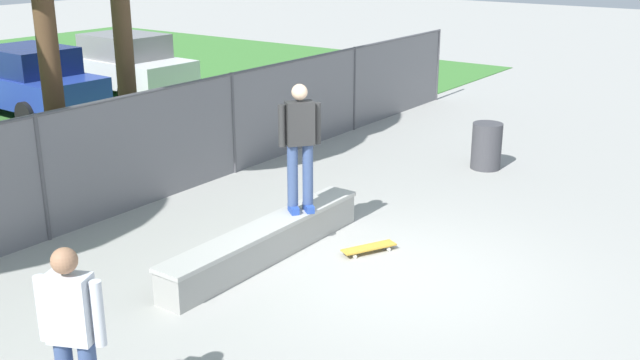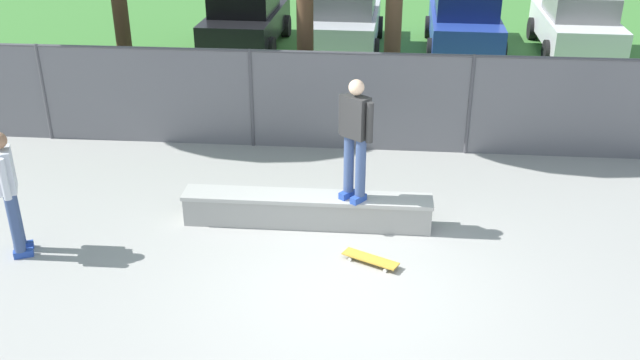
% 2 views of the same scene
% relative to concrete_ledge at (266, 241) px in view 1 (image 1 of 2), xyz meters
% --- Properties ---
extents(ground_plane, '(80.00, 80.00, 0.00)m').
position_rel_concrete_ledge_xyz_m(ground_plane, '(0.65, -1.61, -0.25)').
color(ground_plane, '#9E9E99').
extents(concrete_ledge, '(3.72, 0.50, 0.49)m').
position_rel_concrete_ledge_xyz_m(concrete_ledge, '(0.00, 0.00, 0.00)').
color(concrete_ledge, '#999993').
rests_on(concrete_ledge, ground).
extents(skateboarder, '(0.50, 0.43, 1.82)m').
position_rel_concrete_ledge_xyz_m(skateboarder, '(0.70, -0.05, 1.25)').
color(skateboarder, '#2647A5').
rests_on(skateboarder, concrete_ledge).
extents(skateboard, '(0.81, 0.54, 0.09)m').
position_rel_concrete_ledge_xyz_m(skateboard, '(0.98, -1.03, -0.17)').
color(skateboard, gold).
rests_on(skateboard, ground).
extents(chainlink_fence, '(20.02, 0.07, 1.87)m').
position_rel_concrete_ledge_xyz_m(chainlink_fence, '(0.65, 2.98, 0.77)').
color(chainlink_fence, '#4C4C51').
rests_on(chainlink_fence, ground).
extents(car_blue, '(2.10, 4.25, 1.66)m').
position_rel_concrete_ledge_xyz_m(car_blue, '(3.23, 10.23, 0.59)').
color(car_blue, '#233D9E').
rests_on(car_blue, ground).
extents(car_white, '(2.10, 4.25, 1.66)m').
position_rel_concrete_ledge_xyz_m(car_white, '(6.23, 10.30, 0.59)').
color(car_white, silver).
rests_on(car_white, ground).
extents(bystander, '(0.39, 0.55, 1.82)m').
position_rel_concrete_ledge_xyz_m(bystander, '(-3.91, -1.20, 0.76)').
color(bystander, '#2647A5').
rests_on(bystander, ground).
extents(trash_bin, '(0.56, 0.56, 0.87)m').
position_rel_concrete_ledge_xyz_m(trash_bin, '(5.62, -0.68, 0.19)').
color(trash_bin, '#3F3F44').
rests_on(trash_bin, ground).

